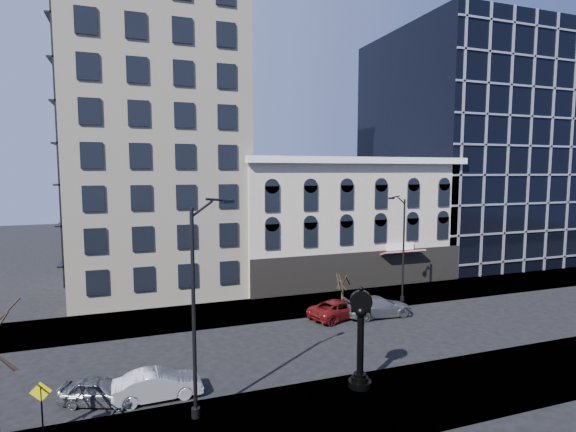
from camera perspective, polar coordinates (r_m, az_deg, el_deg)
name	(u,v)px	position (r m, az deg, el deg)	size (l,w,h in m)	color
ground	(279,348)	(29.64, -1.09, -16.47)	(160.00, 160.00, 0.00)	black
sidewalk_far	(248,311)	(36.84, -5.13, -11.89)	(160.00, 6.00, 0.12)	gray
sidewalk_near	(334,411)	(22.90, 5.85, -23.40)	(160.00, 6.00, 0.12)	gray
cream_tower	(154,84)	(45.71, -16.69, 15.73)	(15.90, 15.40, 42.50)	beige
victorian_row	(340,221)	(47.04, 6.63, -0.66)	(22.60, 11.19, 12.50)	#BDB09C
glass_office	(465,149)	(62.18, 21.52, 7.91)	(20.00, 20.15, 28.00)	black
street_clock	(360,342)	(24.09, 9.18, -15.50)	(1.20, 1.20, 5.27)	black
street_lamp_near	(207,249)	(20.39, -10.28, -4.18)	(2.45, 1.29, 10.07)	black
street_lamp_far	(400,221)	(38.39, 13.99, -0.57)	(2.26, 1.15, 9.25)	black
bare_tree_far	(343,276)	(37.05, 6.94, -7.54)	(2.02, 2.02, 3.46)	black
warning_sign	(41,401)	(22.18, -28.83, -19.85)	(0.83, 0.10, 2.56)	black
car_near_a	(100,391)	(24.92, -22.80, -19.79)	(1.52, 3.77, 1.28)	#595B60
car_near_b	(158,385)	(24.48, -16.21, -19.88)	(1.50, 4.29, 1.41)	silver
car_far_a	(339,309)	(35.23, 6.48, -11.63)	(2.34, 5.07, 1.41)	maroon
car_far_b	(378,306)	(36.02, 11.35, -11.20)	(2.19, 5.38, 1.56)	#595B60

